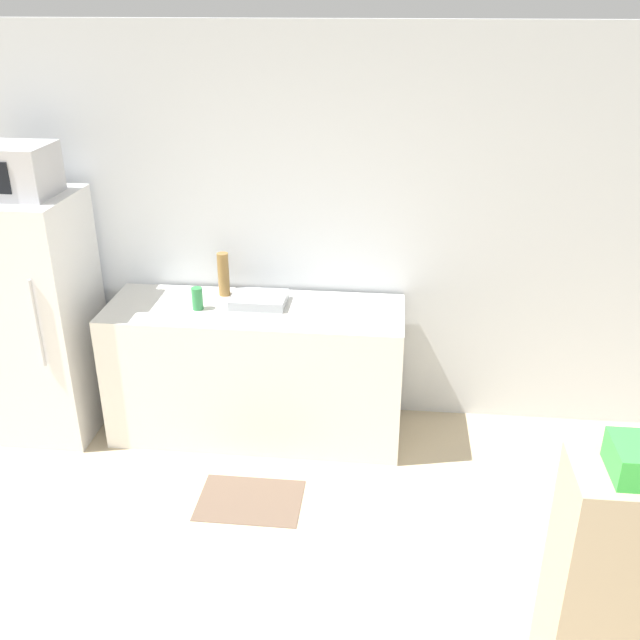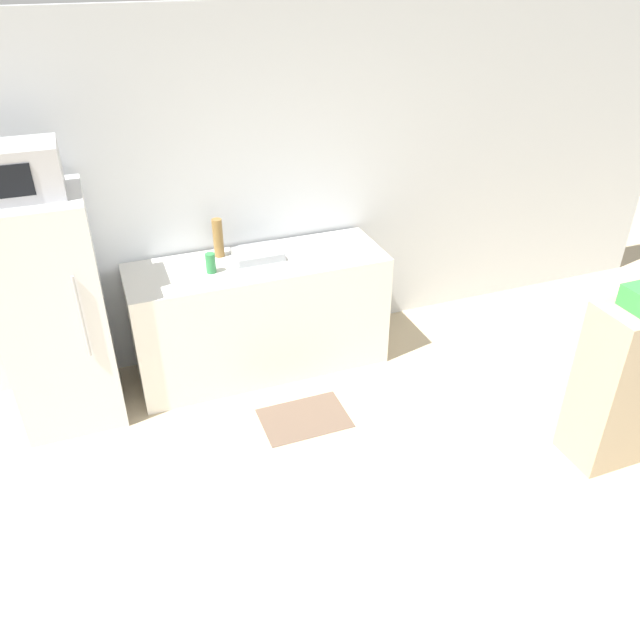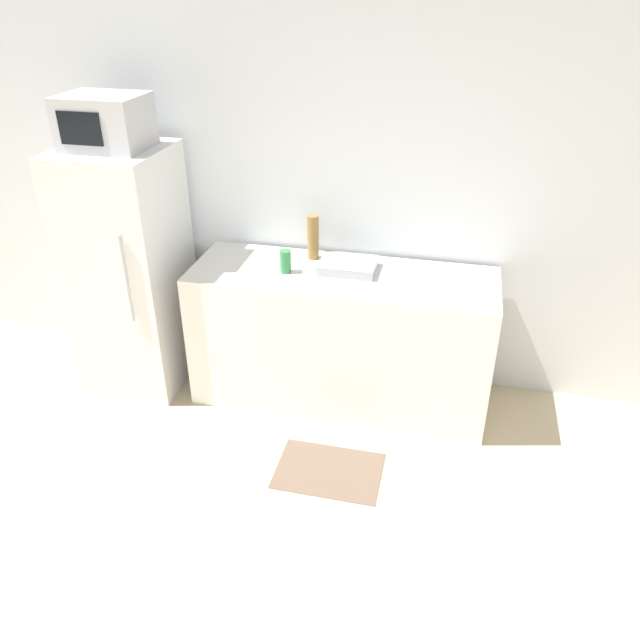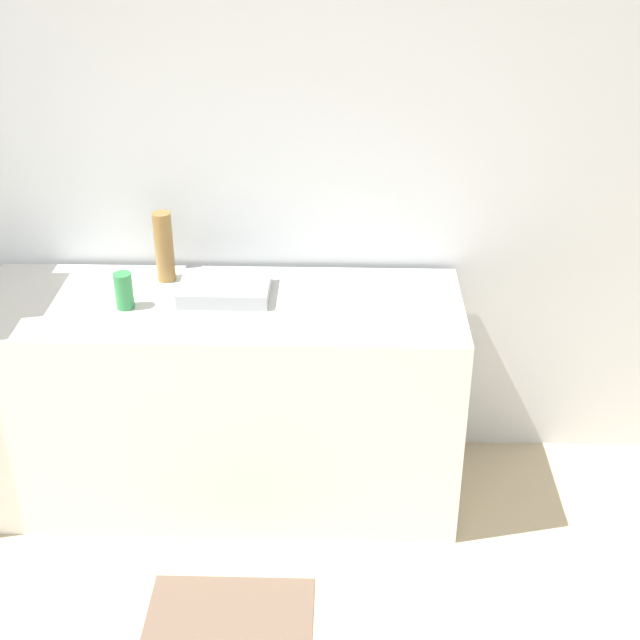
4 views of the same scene
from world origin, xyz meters
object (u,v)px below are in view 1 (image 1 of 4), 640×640
(bottle_short, at_px, (197,298))
(bottle_tall, at_px, (223,274))
(microwave, at_px, (12,170))
(refrigerator, at_px, (39,317))

(bottle_short, bearing_deg, bottle_tall, 64.78)
(bottle_tall, bearing_deg, bottle_short, -115.22)
(bottle_short, bearing_deg, microwave, -178.97)
(bottle_tall, xyz_separation_m, bottle_short, (-0.12, -0.24, -0.07))
(microwave, bearing_deg, refrigerator, 72.29)
(refrigerator, height_order, bottle_tall, refrigerator)
(refrigerator, height_order, bottle_short, refrigerator)
(refrigerator, bearing_deg, bottle_tall, 12.54)
(refrigerator, distance_m, microwave, 0.96)
(microwave, distance_m, bottle_short, 1.33)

